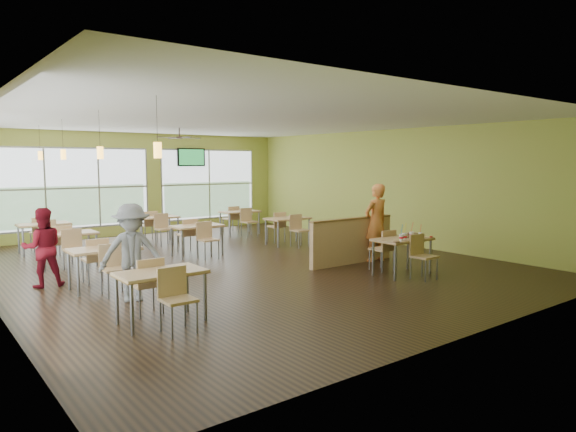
{
  "coord_description": "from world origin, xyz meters",
  "views": [
    {
      "loc": [
        -6.11,
        -9.77,
        2.29
      ],
      "look_at": [
        0.67,
        -0.91,
        1.11
      ],
      "focal_mm": 32.0,
      "sensor_mm": 36.0,
      "label": 1
    }
  ],
  "objects_px": {
    "man_plaid": "(376,223)",
    "food_basket": "(412,234)",
    "main_table": "(402,244)",
    "half_wall_divider": "(352,241)"
  },
  "relations": [
    {
      "from": "man_plaid",
      "to": "food_basket",
      "type": "bearing_deg",
      "value": 83.25
    },
    {
      "from": "food_basket",
      "to": "main_table",
      "type": "bearing_deg",
      "value": -163.87
    },
    {
      "from": "main_table",
      "to": "food_basket",
      "type": "height_order",
      "value": "main_table"
    },
    {
      "from": "main_table",
      "to": "man_plaid",
      "type": "distance_m",
      "value": 1.47
    },
    {
      "from": "half_wall_divider",
      "to": "main_table",
      "type": "bearing_deg",
      "value": -90.0
    },
    {
      "from": "main_table",
      "to": "man_plaid",
      "type": "height_order",
      "value": "man_plaid"
    },
    {
      "from": "main_table",
      "to": "food_basket",
      "type": "relative_size",
      "value": 6.53
    },
    {
      "from": "food_basket",
      "to": "man_plaid",
      "type": "bearing_deg",
      "value": 82.56
    },
    {
      "from": "main_table",
      "to": "man_plaid",
      "type": "relative_size",
      "value": 0.85
    },
    {
      "from": "man_plaid",
      "to": "food_basket",
      "type": "height_order",
      "value": "man_plaid"
    }
  ]
}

